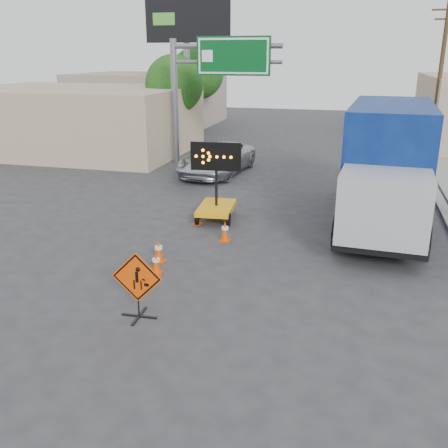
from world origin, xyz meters
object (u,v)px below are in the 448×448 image
at_px(arrow_board, 216,203).
at_px(box_truck, 386,172).
at_px(pickup_truck, 217,159).
at_px(construction_sign, 137,283).

height_order(arrow_board, box_truck, box_truck).
bearing_deg(pickup_truck, box_truck, -31.78).
xyz_separation_m(construction_sign, box_truck, (5.80, 8.82, 1.07)).
bearing_deg(construction_sign, pickup_truck, 96.28).
xyz_separation_m(arrow_board, box_truck, (6.05, 1.15, 1.29)).
xyz_separation_m(construction_sign, arrow_board, (-0.25, 7.67, -0.22)).
relative_size(pickup_truck, box_truck, 0.63).
relative_size(construction_sign, pickup_truck, 0.29).
bearing_deg(arrow_board, box_truck, 5.61).
bearing_deg(construction_sign, box_truck, 54.15).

